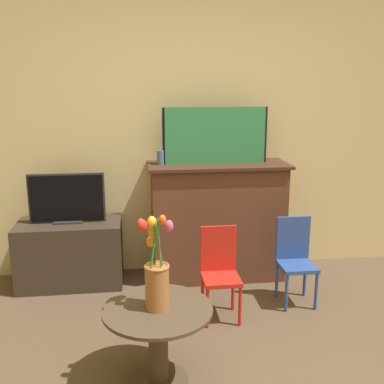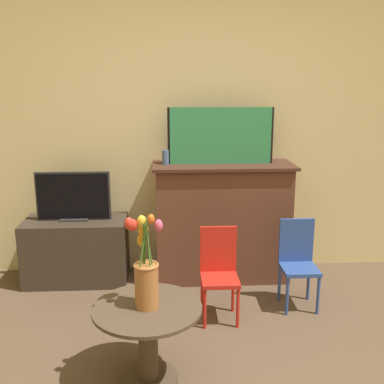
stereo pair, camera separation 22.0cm
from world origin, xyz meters
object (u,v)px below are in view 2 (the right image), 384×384
(chair_red, at_px, (219,269))
(chair_blue, at_px, (298,259))
(painting, at_px, (221,136))
(vase_tulips, at_px, (146,273))
(tv_monitor, at_px, (73,197))

(chair_red, relative_size, chair_blue, 1.00)
(painting, bearing_deg, chair_red, -96.64)
(chair_blue, bearing_deg, chair_red, -166.07)
(painting, relative_size, chair_red, 1.32)
(chair_red, relative_size, vase_tulips, 1.23)
(painting, xyz_separation_m, tv_monitor, (-1.25, -0.02, -0.51))
(painting, xyz_separation_m, chair_red, (-0.08, -0.72, -0.89))
(tv_monitor, xyz_separation_m, chair_blue, (1.80, -0.55, -0.38))
(chair_red, height_order, chair_blue, same)
(tv_monitor, xyz_separation_m, chair_red, (1.17, -0.70, -0.38))
(vase_tulips, bearing_deg, tv_monitor, 115.38)
(painting, distance_m, chair_red, 1.15)
(vase_tulips, bearing_deg, chair_blue, 37.79)
(painting, bearing_deg, chair_blue, -45.81)
(vase_tulips, bearing_deg, painting, 68.04)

